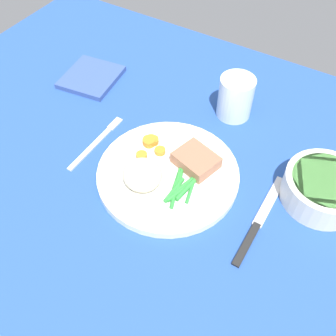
{
  "coord_description": "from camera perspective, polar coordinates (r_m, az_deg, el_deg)",
  "views": [
    {
      "loc": [
        27.22,
        -40.44,
        59.48
      ],
      "look_at": [
        3.75,
        -1.69,
        4.6
      ],
      "focal_mm": 41.62,
      "sensor_mm": 36.0,
      "label": 1
    }
  ],
  "objects": [
    {
      "name": "dining_table",
      "position": [
        0.76,
        -1.76,
        0.24
      ],
      "size": [
        120.0,
        90.0,
        2.0
      ],
      "color": "#234793",
      "rests_on": "ground"
    },
    {
      "name": "dinner_plate",
      "position": [
        0.73,
        -0.0,
        -0.9
      ],
      "size": [
        26.41,
        26.41,
        1.6
      ],
      "primitive_type": "cylinder",
      "color": "white",
      "rests_on": "dining_table"
    },
    {
      "name": "meat_portion",
      "position": [
        0.72,
        4.13,
        1.15
      ],
      "size": [
        8.96,
        8.0,
        2.43
      ],
      "primitive_type": "cube",
      "rotation": [
        0.0,
        0.0,
        -0.28
      ],
      "color": "#936047",
      "rests_on": "dinner_plate"
    },
    {
      "name": "mashed_potatoes",
      "position": [
        0.68,
        -3.77,
        -1.01
      ],
      "size": [
        7.09,
        6.69,
        5.09
      ],
      "primitive_type": "ellipsoid",
      "color": "beige",
      "rests_on": "dinner_plate"
    },
    {
      "name": "carrot_slices",
      "position": [
        0.76,
        -2.61,
        3.53
      ],
      "size": [
        4.92,
        6.66,
        1.3
      ],
      "color": "orange",
      "rests_on": "dinner_plate"
    },
    {
      "name": "green_beans",
      "position": [
        0.69,
        2.22,
        -2.61
      ],
      "size": [
        5.64,
        10.44,
        0.89
      ],
      "color": "#2D8C38",
      "rests_on": "dinner_plate"
    },
    {
      "name": "fork",
      "position": [
        0.8,
        -10.53,
        3.62
      ],
      "size": [
        1.44,
        16.6,
        0.4
      ],
      "rotation": [
        0.0,
        0.0,
        0.04
      ],
      "color": "silver",
      "rests_on": "dining_table"
    },
    {
      "name": "knife",
      "position": [
        0.69,
        13.18,
        -7.55
      ],
      "size": [
        1.7,
        20.5,
        0.64
      ],
      "rotation": [
        0.0,
        0.0,
        0.0
      ],
      "color": "black",
      "rests_on": "dining_table"
    },
    {
      "name": "water_glass",
      "position": [
        0.84,
        9.8,
        9.83
      ],
      "size": [
        7.28,
        7.28,
        9.05
      ],
      "color": "silver",
      "rests_on": "dining_table"
    },
    {
      "name": "salad_bowl",
      "position": [
        0.73,
        21.86,
        -2.66
      ],
      "size": [
        14.17,
        14.17,
        5.33
      ],
      "color": "silver",
      "rests_on": "dining_table"
    },
    {
      "name": "napkin",
      "position": [
        0.96,
        -11.17,
        12.92
      ],
      "size": [
        13.56,
        14.19,
        1.2
      ],
      "primitive_type": "cube",
      "rotation": [
        0.0,
        0.0,
        0.14
      ],
      "color": "#334C8C",
      "rests_on": "dining_table"
    }
  ]
}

